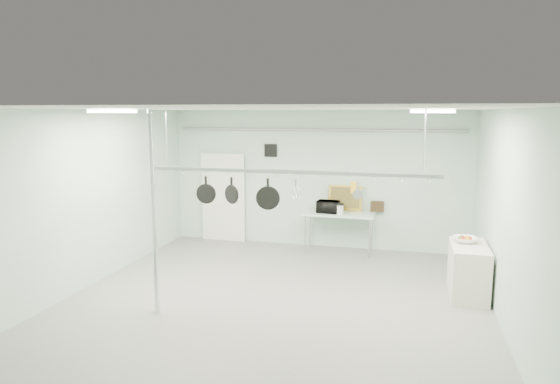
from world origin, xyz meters
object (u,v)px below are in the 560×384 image
(side_cabinet, at_px, (468,271))
(microwave, at_px, (328,207))
(prep_table, at_px, (339,216))
(skillet_right, at_px, (268,194))
(coffee_canister, at_px, (340,210))
(chrome_pole, at_px, (154,213))
(skillet_left, at_px, (206,189))
(fruit_bowl, at_px, (465,240))
(pot_rack, at_px, (287,170))
(skillet_mid, at_px, (232,190))

(side_cabinet, distance_m, microwave, 3.57)
(prep_table, bearing_deg, microwave, -167.42)
(skillet_right, bearing_deg, coffee_canister, 65.85)
(microwave, height_order, skillet_right, skillet_right)
(chrome_pole, bearing_deg, coffee_canister, 59.84)
(chrome_pole, xyz_separation_m, skillet_left, (0.49, 0.90, 0.26))
(fruit_bowl, height_order, skillet_right, skillet_right)
(side_cabinet, bearing_deg, coffee_canister, 141.08)
(pot_rack, distance_m, skillet_right, 0.52)
(fruit_bowl, bearing_deg, microwave, 144.13)
(pot_rack, relative_size, coffee_canister, 22.92)
(microwave, bearing_deg, prep_table, -162.68)
(prep_table, distance_m, coffee_canister, 0.25)
(microwave, bearing_deg, pot_rack, 91.82)
(prep_table, bearing_deg, skillet_left, -118.68)
(side_cabinet, height_order, fruit_bowl, fruit_bowl)
(side_cabinet, height_order, coffee_canister, coffee_canister)
(fruit_bowl, bearing_deg, skillet_right, -158.20)
(microwave, bearing_deg, skillet_right, 86.23)
(coffee_canister, relative_size, skillet_left, 0.47)
(side_cabinet, relative_size, fruit_bowl, 2.96)
(coffee_canister, bearing_deg, prep_table, 102.98)
(fruit_bowl, xyz_separation_m, skillet_mid, (-3.83, -1.28, 0.91))
(prep_table, bearing_deg, skillet_right, -102.32)
(microwave, height_order, skillet_mid, skillet_mid)
(skillet_mid, height_order, skillet_right, same)
(coffee_canister, xyz_separation_m, skillet_mid, (-1.39, -3.13, 0.85))
(skillet_left, bearing_deg, side_cabinet, 7.88)
(skillet_right, bearing_deg, prep_table, 67.20)
(chrome_pole, height_order, skillet_right, chrome_pole)
(microwave, distance_m, skillet_mid, 3.53)
(skillet_left, bearing_deg, prep_table, 55.02)
(side_cabinet, relative_size, pot_rack, 0.25)
(chrome_pole, relative_size, microwave, 6.52)
(coffee_canister, relative_size, fruit_bowl, 0.52)
(prep_table, relative_size, skillet_right, 3.02)
(microwave, distance_m, coffee_canister, 0.30)
(chrome_pole, relative_size, fruit_bowl, 7.91)
(chrome_pole, bearing_deg, side_cabinet, 22.41)
(microwave, bearing_deg, skillet_mid, 75.81)
(skillet_left, bearing_deg, coffee_canister, 53.16)
(side_cabinet, height_order, skillet_mid, skillet_mid)
(skillet_mid, bearing_deg, pot_rack, 29.30)
(microwave, bearing_deg, chrome_pole, 68.26)
(chrome_pole, distance_m, side_cabinet, 5.37)
(coffee_canister, bearing_deg, chrome_pole, -120.16)
(chrome_pole, height_order, pot_rack, chrome_pole)
(side_cabinet, distance_m, fruit_bowl, 0.54)
(microwave, height_order, fruit_bowl, microwave)
(skillet_right, bearing_deg, chrome_pole, -160.81)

